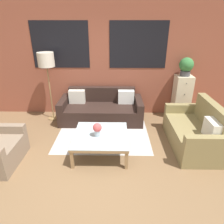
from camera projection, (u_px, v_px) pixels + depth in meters
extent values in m
plane|color=brown|center=(91.00, 170.00, 3.42)|extent=(16.00, 16.00, 0.00)
cube|color=brown|center=(100.00, 61.00, 5.05)|extent=(8.40, 0.08, 2.80)
cube|color=black|center=(60.00, 45.00, 4.86)|extent=(1.40, 0.01, 1.10)
cube|color=black|center=(138.00, 45.00, 4.83)|extent=(1.40, 0.01, 1.10)
cube|color=#BCB7B2|center=(103.00, 135.00, 4.48)|extent=(2.02, 1.49, 0.00)
cube|color=black|center=(101.00, 115.00, 4.99)|extent=(1.71, 0.72, 0.40)
cube|color=black|center=(102.00, 101.00, 5.31)|extent=(1.71, 0.16, 0.78)
cube|color=black|center=(64.00, 110.00, 5.04)|extent=(0.16, 0.88, 0.58)
cube|color=black|center=(138.00, 110.00, 5.01)|extent=(0.16, 0.88, 0.58)
cube|color=silver|center=(77.00, 97.00, 5.10)|extent=(0.40, 0.16, 0.34)
cube|color=white|center=(126.00, 97.00, 5.08)|extent=(0.40, 0.16, 0.34)
cube|color=olive|center=(187.00, 136.00, 4.05)|extent=(0.64, 1.25, 0.42)
cube|color=olive|center=(209.00, 125.00, 3.94)|extent=(0.16, 1.25, 0.92)
cube|color=olive|center=(182.00, 117.00, 4.64)|extent=(0.80, 0.14, 0.62)
cube|color=olive|center=(206.00, 152.00, 3.37)|extent=(0.80, 0.14, 0.62)
cube|color=silver|center=(212.00, 130.00, 3.52)|extent=(0.16, 0.40, 0.34)
cube|color=#84705B|center=(0.00, 153.00, 3.53)|extent=(0.64, 0.65, 0.40)
cube|color=#84705B|center=(6.00, 138.00, 3.86)|extent=(0.80, 0.14, 0.56)
cube|color=silver|center=(101.00, 135.00, 3.74)|extent=(1.01, 1.01, 0.01)
cube|color=#99754C|center=(99.00, 151.00, 3.32)|extent=(1.01, 0.05, 0.05)
cube|color=#99754C|center=(102.00, 124.00, 4.19)|extent=(1.01, 0.05, 0.05)
cube|color=#99754C|center=(76.00, 136.00, 3.76)|extent=(0.05, 1.01, 0.05)
cube|color=#99754C|center=(126.00, 137.00, 3.74)|extent=(0.05, 1.01, 0.05)
cube|color=#99754C|center=(72.00, 159.00, 3.41)|extent=(0.06, 0.05, 0.38)
cube|color=#99754C|center=(126.00, 159.00, 3.39)|extent=(0.05, 0.05, 0.38)
cube|color=#99754C|center=(81.00, 131.00, 4.25)|extent=(0.06, 0.06, 0.38)
cube|color=#99754C|center=(124.00, 132.00, 4.24)|extent=(0.05, 0.06, 0.38)
cylinder|color=olive|center=(54.00, 118.00, 5.25)|extent=(0.28, 0.28, 0.02)
cylinder|color=olive|center=(50.00, 93.00, 4.97)|extent=(0.03, 0.03, 1.33)
cylinder|color=beige|center=(46.00, 60.00, 4.63)|extent=(0.38, 0.38, 0.33)
cube|color=beige|center=(181.00, 97.00, 5.12)|extent=(0.40, 0.39, 1.11)
sphere|color=#38332D|center=(186.00, 84.00, 4.77)|extent=(0.02, 0.02, 0.02)
sphere|color=#38332D|center=(185.00, 95.00, 4.88)|extent=(0.02, 0.02, 0.02)
sphere|color=#38332D|center=(183.00, 105.00, 5.00)|extent=(0.02, 0.02, 0.02)
sphere|color=#38332D|center=(181.00, 115.00, 5.11)|extent=(0.02, 0.02, 0.02)
cylinder|color=#47474C|center=(185.00, 73.00, 4.87)|extent=(0.24, 0.24, 0.13)
sphere|color=#387A3D|center=(186.00, 65.00, 4.78)|extent=(0.34, 0.34, 0.34)
cylinder|color=#ADBCC6|center=(97.00, 133.00, 3.67)|extent=(0.11, 0.11, 0.12)
sphere|color=#CC4C4C|center=(97.00, 128.00, 3.62)|extent=(0.16, 0.16, 0.16)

